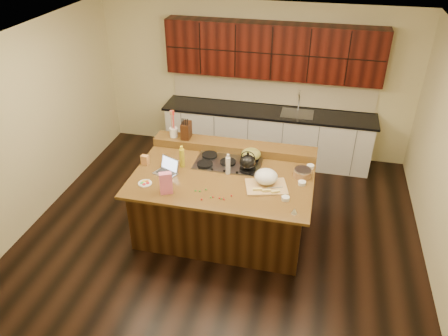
# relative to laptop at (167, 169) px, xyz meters

# --- Properties ---
(room) EXTENTS (5.52, 5.02, 2.72)m
(room) POSITION_rel_laptop_xyz_m (0.75, 0.11, 0.37)
(room) COLOR black
(room) RESTS_ON ground
(island) EXTENTS (2.40, 1.60, 0.92)m
(island) POSITION_rel_laptop_xyz_m (0.75, 0.11, -0.51)
(island) COLOR black
(island) RESTS_ON ground
(back_ledge) EXTENTS (2.40, 0.30, 0.12)m
(back_ledge) POSITION_rel_laptop_xyz_m (0.75, 0.81, 0.00)
(back_ledge) COLOR black
(back_ledge) RESTS_ON island
(cooktop) EXTENTS (0.92, 0.52, 0.05)m
(cooktop) POSITION_rel_laptop_xyz_m (0.75, 0.41, -0.04)
(cooktop) COLOR gray
(cooktop) RESTS_ON island
(back_counter) EXTENTS (3.70, 0.66, 2.40)m
(back_counter) POSITION_rel_laptop_xyz_m (1.05, 2.34, 0.01)
(back_counter) COLOR silver
(back_counter) RESTS_ON ground
(kettle) EXTENTS (0.27, 0.27, 0.20)m
(kettle) POSITION_rel_laptop_xyz_m (1.05, 0.28, 0.09)
(kettle) COLOR black
(kettle) RESTS_ON cooktop
(green_bowl) EXTENTS (0.34, 0.34, 0.15)m
(green_bowl) POSITION_rel_laptop_xyz_m (1.05, 0.54, 0.07)
(green_bowl) COLOR olive
(green_bowl) RESTS_ON cooktop
(laptop) EXTENTS (0.36, 0.33, 0.21)m
(laptop) POSITION_rel_laptop_xyz_m (0.00, 0.00, 0.00)
(laptop) COLOR #B7B7BC
(laptop) RESTS_ON island
(oil_bottle) EXTENTS (0.08, 0.08, 0.27)m
(oil_bottle) POSITION_rel_laptop_xyz_m (0.15, 0.20, 0.08)
(oil_bottle) COLOR gold
(oil_bottle) RESTS_ON island
(vinegar_bottle) EXTENTS (0.09, 0.09, 0.25)m
(vinegar_bottle) POSITION_rel_laptop_xyz_m (0.80, 0.16, 0.07)
(vinegar_bottle) COLOR silver
(vinegar_bottle) RESTS_ON island
(wooden_tray) EXTENTS (0.60, 0.50, 0.21)m
(wooden_tray) POSITION_rel_laptop_xyz_m (1.34, 0.00, 0.04)
(wooden_tray) COLOR tan
(wooden_tray) RESTS_ON island
(ramekin_a) EXTENTS (0.13, 0.13, 0.04)m
(ramekin_a) POSITION_rel_laptop_xyz_m (1.62, -0.27, -0.03)
(ramekin_a) COLOR white
(ramekin_a) RESTS_ON island
(ramekin_b) EXTENTS (0.13, 0.13, 0.04)m
(ramekin_b) POSITION_rel_laptop_xyz_m (1.79, 0.12, -0.03)
(ramekin_b) COLOR white
(ramekin_b) RESTS_ON island
(ramekin_c) EXTENTS (0.12, 0.12, 0.04)m
(ramekin_c) POSITION_rel_laptop_xyz_m (1.87, 0.56, -0.03)
(ramekin_c) COLOR white
(ramekin_c) RESTS_ON island
(strainer_bowl) EXTENTS (0.31, 0.31, 0.09)m
(strainer_bowl) POSITION_rel_laptop_xyz_m (1.78, 0.32, -0.01)
(strainer_bowl) COLOR #996B3F
(strainer_bowl) RESTS_ON island
(kitchen_timer) EXTENTS (0.10, 0.10, 0.07)m
(kitchen_timer) POSITION_rel_laptop_xyz_m (1.75, -0.51, -0.02)
(kitchen_timer) COLOR silver
(kitchen_timer) RESTS_ON island
(pink_bag) EXTENTS (0.18, 0.14, 0.29)m
(pink_bag) POSITION_rel_laptop_xyz_m (0.15, -0.46, 0.09)
(pink_bag) COLOR pink
(pink_bag) RESTS_ON island
(candy_plate) EXTENTS (0.21, 0.21, 0.01)m
(candy_plate) POSITION_rel_laptop_xyz_m (-0.20, -0.33, -0.05)
(candy_plate) COLOR white
(candy_plate) RESTS_ON island
(package_box) EXTENTS (0.11, 0.08, 0.14)m
(package_box) POSITION_rel_laptop_xyz_m (-0.37, 0.13, 0.01)
(package_box) COLOR #CD8948
(package_box) RESTS_ON island
(utensil_crock) EXTENTS (0.15, 0.15, 0.14)m
(utensil_crock) POSITION_rel_laptop_xyz_m (-0.18, 0.81, 0.13)
(utensil_crock) COLOR white
(utensil_crock) RESTS_ON back_ledge
(knife_block) EXTENTS (0.13, 0.20, 0.25)m
(knife_block) POSITION_rel_laptop_xyz_m (0.02, 0.81, 0.19)
(knife_block) COLOR black
(knife_block) RESTS_ON back_ledge
(gumdrop_0) EXTENTS (0.02, 0.02, 0.02)m
(gumdrop_0) POSITION_rel_laptop_xyz_m (0.96, -0.35, -0.05)
(gumdrop_0) COLOR red
(gumdrop_0) RESTS_ON island
(gumdrop_1) EXTENTS (0.02, 0.02, 0.02)m
(gumdrop_1) POSITION_rel_laptop_xyz_m (0.55, -0.34, -0.05)
(gumdrop_1) COLOR #198C26
(gumdrop_1) RESTS_ON island
(gumdrop_2) EXTENTS (0.02, 0.02, 0.02)m
(gumdrop_2) POSITION_rel_laptop_xyz_m (0.89, -0.45, -0.05)
(gumdrop_2) COLOR red
(gumdrop_2) RESTS_ON island
(gumdrop_3) EXTENTS (0.02, 0.02, 0.02)m
(gumdrop_3) POSITION_rel_laptop_xyz_m (0.49, -0.34, -0.05)
(gumdrop_3) COLOR #198C26
(gumdrop_3) RESTS_ON island
(gumdrop_4) EXTENTS (0.02, 0.02, 0.02)m
(gumdrop_4) POSITION_rel_laptop_xyz_m (0.74, -0.43, -0.05)
(gumdrop_4) COLOR red
(gumdrop_4) RESTS_ON island
(gumdrop_5) EXTENTS (0.02, 0.02, 0.02)m
(gumdrop_5) POSITION_rel_laptop_xyz_m (0.86, -0.44, -0.05)
(gumdrop_5) COLOR #198C26
(gumdrop_5) RESTS_ON island
(gumdrop_6) EXTENTS (0.02, 0.02, 0.02)m
(gumdrop_6) POSITION_rel_laptop_xyz_m (0.86, -0.42, -0.05)
(gumdrop_6) COLOR red
(gumdrop_6) RESTS_ON island
(gumdrop_7) EXTENTS (0.02, 0.02, 0.02)m
(gumdrop_7) POSITION_rel_laptop_xyz_m (0.61, -0.29, -0.05)
(gumdrop_7) COLOR #198C26
(gumdrop_7) RESTS_ON island
(gumdrop_8) EXTENTS (0.02, 0.02, 0.02)m
(gumdrop_8) POSITION_rel_laptop_xyz_m (0.62, -0.51, -0.05)
(gumdrop_8) COLOR red
(gumdrop_8) RESTS_ON island
(gumdrop_9) EXTENTS (0.02, 0.02, 0.02)m
(gumdrop_9) POSITION_rel_laptop_xyz_m (0.72, -0.44, -0.05)
(gumdrop_9) COLOR #198C26
(gumdrop_9) RESTS_ON island
(gumdrop_10) EXTENTS (0.02, 0.02, 0.02)m
(gumdrop_10) POSITION_rel_laptop_xyz_m (0.83, -0.43, -0.05)
(gumdrop_10) COLOR red
(gumdrop_10) RESTS_ON island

